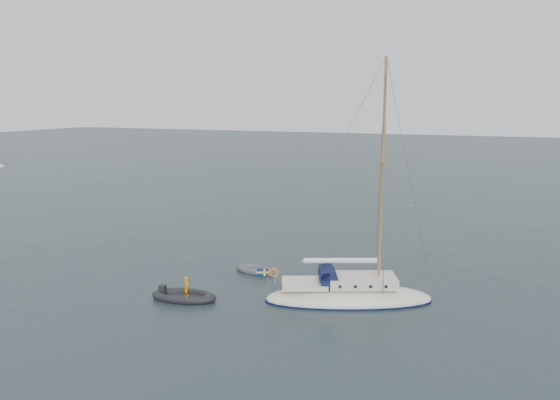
% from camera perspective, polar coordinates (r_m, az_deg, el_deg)
% --- Properties ---
extents(ground, '(300.00, 300.00, 0.00)m').
position_cam_1_polar(ground, '(31.87, 2.05, -9.02)').
color(ground, black).
rests_on(ground, ground).
extents(sailboat, '(9.35, 2.80, 13.32)m').
position_cam_1_polar(sailboat, '(29.49, 7.23, -8.64)').
color(sailboat, beige).
rests_on(sailboat, ground).
extents(dinghy, '(2.74, 1.24, 0.39)m').
position_cam_1_polar(dinghy, '(34.32, -2.58, -7.29)').
color(dinghy, '#545459').
rests_on(dinghy, ground).
extents(rib, '(3.66, 1.67, 1.33)m').
position_cam_1_polar(rib, '(30.27, -10.04, -9.81)').
color(rib, black).
rests_on(rib, ground).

